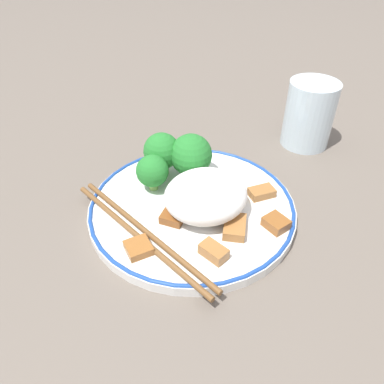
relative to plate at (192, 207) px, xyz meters
The scene contains 15 objects.
ground_plane 0.01m from the plate, ahead, with size 3.00×3.00×0.00m, color #665B51.
plate is the anchor object (origin of this frame).
rice_mound 0.04m from the plate, 62.45° to the right, with size 0.10×0.09×0.05m.
broccoli_back_left 0.07m from the plate, 65.54° to the left, with size 0.06×0.06×0.06m.
broccoli_back_center 0.09m from the plate, 95.30° to the left, with size 0.05×0.05×0.06m.
broccoli_back_right 0.07m from the plate, 121.81° to the left, with size 0.04×0.04×0.05m.
meat_near_front 0.07m from the plate, 69.26° to the right, with size 0.04×0.05×0.01m.
meat_near_left 0.09m from the plate, 100.54° to the right, with size 0.03×0.04×0.01m.
meat_near_right 0.03m from the plate, ahead, with size 0.04×0.04×0.01m.
meat_near_back 0.11m from the plate, 48.33° to the right, with size 0.03×0.03×0.01m.
meat_on_rice_edge 0.03m from the plate, 155.82° to the right, with size 0.04×0.04×0.01m.
meat_mid_left 0.10m from the plate, 152.48° to the right, with size 0.03×0.03×0.01m.
meat_mid_right 0.09m from the plate, 14.82° to the right, with size 0.03×0.02×0.01m.
chopsticks 0.08m from the plate, 162.16° to the right, with size 0.09×0.23×0.01m.
drinking_glass 0.25m from the plate, 17.20° to the left, with size 0.08×0.08×0.10m.
Camera 1 is at (-0.16, -0.32, 0.32)m, focal length 35.00 mm.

